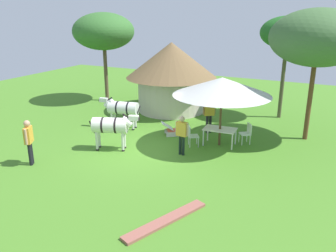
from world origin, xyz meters
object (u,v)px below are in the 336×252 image
thatched_hut (171,72)px  patio_chair_near_lawn (247,132)px  guest_beside_umbrella (209,112)px  acacia_tree_right_background (318,38)px  shade_umbrella (222,86)px  patio_dining_table (220,131)px  striped_lounge_chair (171,130)px  standing_watcher (29,138)px  patio_chair_near_hut (192,134)px  acacia_tree_far_lawn (104,32)px  acacia_tree_left_background (288,33)px  guest_behind_table (182,132)px  zebra_nearest_camera (111,126)px  zebra_by_umbrella (122,108)px

thatched_hut → patio_chair_near_lawn: size_ratio=5.65×
guest_beside_umbrella → acacia_tree_right_background: acacia_tree_right_background is taller
shade_umbrella → patio_dining_table: 1.92m
shade_umbrella → striped_lounge_chair: bearing=174.7°
thatched_hut → standing_watcher: 9.24m
patio_chair_near_lawn → standing_watcher: (-6.70, -5.75, 0.52)m
patio_dining_table → patio_chair_near_hut: bearing=-148.1°
patio_dining_table → acacia_tree_right_background: bearing=37.1°
thatched_hut → acacia_tree_far_lawn: size_ratio=0.94×
thatched_hut → acacia_tree_right_background: acacia_tree_right_background is taller
guest_beside_umbrella → acacia_tree_left_background: 5.89m
striped_lounge_chair → acacia_tree_left_background: 7.76m
striped_lounge_chair → acacia_tree_right_background: size_ratio=0.17×
acacia_tree_right_background → patio_chair_near_lawn: bearing=-142.0°
guest_behind_table → acacia_tree_right_background: bearing=-130.6°
thatched_hut → guest_behind_table: (3.22, -5.68, -1.26)m
shade_umbrella → acacia_tree_right_background: (3.23, 2.45, 1.87)m
shade_umbrella → zebra_nearest_camera: 4.81m
standing_watcher → acacia_tree_right_background: acacia_tree_right_background is taller
guest_behind_table → acacia_tree_left_background: bearing=-105.1°
striped_lounge_chair → patio_dining_table: bearing=49.0°
shade_umbrella → patio_chair_near_lawn: size_ratio=4.53×
thatched_hut → acacia_tree_right_background: 7.94m
guest_beside_umbrella → acacia_tree_right_background: (4.20, 1.13, 3.41)m
standing_watcher → zebra_by_umbrella: 5.18m
patio_dining_table → patio_chair_near_lawn: (0.99, 0.70, -0.13)m
guest_behind_table → acacia_tree_far_lawn: size_ratio=0.30×
guest_behind_table → acacia_tree_right_background: acacia_tree_right_background is taller
patio_dining_table → striped_lounge_chair: (-2.44, 0.23, -0.40)m
patio_dining_table → zebra_by_umbrella: zebra_by_umbrella is taller
patio_chair_near_lawn → striped_lounge_chair: patio_chair_near_lawn is taller
zebra_nearest_camera → guest_behind_table: bearing=83.5°
thatched_hut → standing_watcher: size_ratio=2.93×
standing_watcher → acacia_tree_left_background: 13.17m
acacia_tree_left_background → acacia_tree_right_background: 3.36m
standing_watcher → patio_dining_table: bearing=101.3°
patio_dining_table → striped_lounge_chair: size_ratio=1.47×
patio_chair_near_lawn → standing_watcher: bearing=95.4°
patio_chair_near_hut → patio_dining_table: bearing=90.0°
shade_umbrella → striped_lounge_chair: shade_umbrella is taller
guest_behind_table → zebra_by_umbrella: size_ratio=0.76×
guest_beside_umbrella → guest_behind_table: 3.00m
shade_umbrella → acacia_tree_right_background: acacia_tree_right_background is taller
patio_chair_near_hut → acacia_tree_right_background: 6.56m
patio_chair_near_lawn → patio_chair_near_hut: bearing=88.3°
shade_umbrella → guest_behind_table: size_ratio=2.54×
acacia_tree_right_background → striped_lounge_chair: bearing=-158.6°
acacia_tree_far_lawn → acacia_tree_right_background: 12.35m
shade_umbrella → thatched_hut: bearing=136.7°
patio_chair_near_lawn → zebra_by_umbrella: bearing=60.6°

